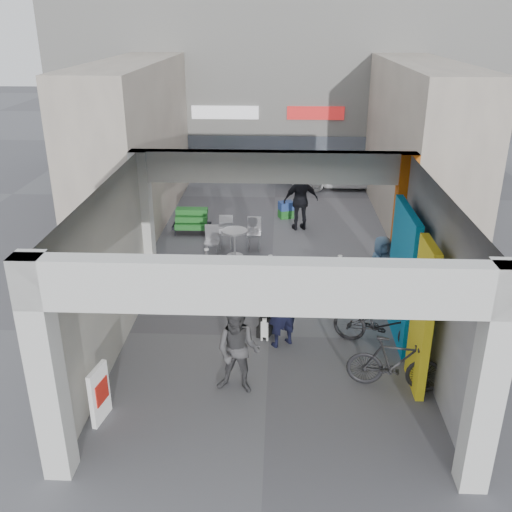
{
  "coord_description": "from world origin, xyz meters",
  "views": [
    {
      "loc": [
        0.18,
        -10.46,
        6.28
      ],
      "look_at": [
        -0.32,
        1.0,
        1.42
      ],
      "focal_mm": 40.0,
      "sensor_mm": 36.0,
      "label": 1
    }
  ],
  "objects_px": {
    "cafe_set": "(231,241)",
    "produce_stand": "(192,224)",
    "man_back_turned": "(238,350)",
    "man_with_dog": "(282,306)",
    "bicycle_rear": "(395,363)",
    "man_elderly": "(381,267)",
    "man_crates": "(301,200)",
    "bicycle_front": "(383,324)",
    "border_collie": "(265,326)",
    "white_van": "(344,170)"
  },
  "relations": [
    {
      "from": "man_with_dog",
      "to": "bicycle_front",
      "type": "bearing_deg",
      "value": 147.54
    },
    {
      "from": "cafe_set",
      "to": "border_collie",
      "type": "relative_size",
      "value": 2.26
    },
    {
      "from": "border_collie",
      "to": "man_crates",
      "type": "bearing_deg",
      "value": 102.59
    },
    {
      "from": "cafe_set",
      "to": "man_back_turned",
      "type": "distance_m",
      "value": 6.59
    },
    {
      "from": "bicycle_front",
      "to": "bicycle_rear",
      "type": "relative_size",
      "value": 1.18
    },
    {
      "from": "produce_stand",
      "to": "man_elderly",
      "type": "distance_m",
      "value": 6.6
    },
    {
      "from": "bicycle_rear",
      "to": "white_van",
      "type": "relative_size",
      "value": 0.43
    },
    {
      "from": "man_with_dog",
      "to": "man_back_turned",
      "type": "xyz_separation_m",
      "value": [
        -0.77,
        -1.59,
        -0.05
      ]
    },
    {
      "from": "bicycle_front",
      "to": "bicycle_rear",
      "type": "bearing_deg",
      "value": -158.68
    },
    {
      "from": "man_with_dog",
      "to": "produce_stand",
      "type": "bearing_deg",
      "value": -99.18
    },
    {
      "from": "bicycle_front",
      "to": "man_with_dog",
      "type": "bearing_deg",
      "value": 111.69
    },
    {
      "from": "border_collie",
      "to": "white_van",
      "type": "bearing_deg",
      "value": 97.13
    },
    {
      "from": "man_back_turned",
      "to": "cafe_set",
      "type": "bearing_deg",
      "value": 106.42
    },
    {
      "from": "man_elderly",
      "to": "man_crates",
      "type": "relative_size",
      "value": 0.81
    },
    {
      "from": "man_crates",
      "to": "bicycle_rear",
      "type": "relative_size",
      "value": 1.1
    },
    {
      "from": "man_with_dog",
      "to": "man_back_turned",
      "type": "height_order",
      "value": "man_with_dog"
    },
    {
      "from": "produce_stand",
      "to": "bicycle_rear",
      "type": "height_order",
      "value": "bicycle_rear"
    },
    {
      "from": "cafe_set",
      "to": "man_back_turned",
      "type": "relative_size",
      "value": 0.92
    },
    {
      "from": "produce_stand",
      "to": "cafe_set",
      "type": "bearing_deg",
      "value": -34.01
    },
    {
      "from": "man_back_turned",
      "to": "bicycle_front",
      "type": "bearing_deg",
      "value": 40.19
    },
    {
      "from": "cafe_set",
      "to": "man_elderly",
      "type": "distance_m",
      "value": 4.64
    },
    {
      "from": "man_with_dog",
      "to": "man_crates",
      "type": "height_order",
      "value": "man_crates"
    },
    {
      "from": "bicycle_front",
      "to": "bicycle_rear",
      "type": "xyz_separation_m",
      "value": [
        0.0,
        -1.4,
        -0.02
      ]
    },
    {
      "from": "bicycle_front",
      "to": "produce_stand",
      "type": "bearing_deg",
      "value": 58.48
    },
    {
      "from": "cafe_set",
      "to": "man_with_dog",
      "type": "xyz_separation_m",
      "value": [
        1.45,
        -4.95,
        0.56
      ]
    },
    {
      "from": "man_with_dog",
      "to": "bicycle_rear",
      "type": "height_order",
      "value": "man_with_dog"
    },
    {
      "from": "border_collie",
      "to": "bicycle_rear",
      "type": "relative_size",
      "value": 0.39
    },
    {
      "from": "border_collie",
      "to": "bicycle_rear",
      "type": "distance_m",
      "value": 2.92
    },
    {
      "from": "man_with_dog",
      "to": "man_elderly",
      "type": "relative_size",
      "value": 1.15
    },
    {
      "from": "produce_stand",
      "to": "man_with_dog",
      "type": "xyz_separation_m",
      "value": [
        2.8,
        -6.4,
        0.58
      ]
    },
    {
      "from": "man_crates",
      "to": "produce_stand",
      "type": "bearing_deg",
      "value": -6.57
    },
    {
      "from": "man_elderly",
      "to": "man_crates",
      "type": "distance_m",
      "value": 4.96
    },
    {
      "from": "cafe_set",
      "to": "man_crates",
      "type": "xyz_separation_m",
      "value": [
        2.02,
        1.98,
        0.62
      ]
    },
    {
      "from": "man_elderly",
      "to": "man_back_turned",
      "type": "bearing_deg",
      "value": -148.84
    },
    {
      "from": "produce_stand",
      "to": "bicycle_front",
      "type": "height_order",
      "value": "bicycle_front"
    },
    {
      "from": "cafe_set",
      "to": "produce_stand",
      "type": "relative_size",
      "value": 1.33
    },
    {
      "from": "border_collie",
      "to": "man_back_turned",
      "type": "relative_size",
      "value": 0.41
    },
    {
      "from": "produce_stand",
      "to": "bicycle_rear",
      "type": "xyz_separation_m",
      "value": [
        4.84,
        -7.79,
        0.21
      ]
    },
    {
      "from": "produce_stand",
      "to": "man_crates",
      "type": "xyz_separation_m",
      "value": [
        3.38,
        0.53,
        0.65
      ]
    },
    {
      "from": "cafe_set",
      "to": "man_crates",
      "type": "distance_m",
      "value": 2.9
    },
    {
      "from": "man_with_dog",
      "to": "cafe_set",
      "type": "bearing_deg",
      "value": -106.51
    },
    {
      "from": "bicycle_rear",
      "to": "white_van",
      "type": "bearing_deg",
      "value": 8.7
    },
    {
      "from": "bicycle_front",
      "to": "man_elderly",
      "type": "bearing_deg",
      "value": 13.83
    },
    {
      "from": "cafe_set",
      "to": "man_elderly",
      "type": "bearing_deg",
      "value": -34.99
    },
    {
      "from": "bicycle_rear",
      "to": "bicycle_front",
      "type": "bearing_deg",
      "value": 10.23
    },
    {
      "from": "man_crates",
      "to": "bicycle_rear",
      "type": "xyz_separation_m",
      "value": [
        1.47,
        -8.32,
        -0.43
      ]
    },
    {
      "from": "man_crates",
      "to": "bicycle_front",
      "type": "xyz_separation_m",
      "value": [
        1.47,
        -6.92,
        -0.42
      ]
    },
    {
      "from": "man_back_turned",
      "to": "man_crates",
      "type": "height_order",
      "value": "man_crates"
    },
    {
      "from": "cafe_set",
      "to": "bicycle_rear",
      "type": "height_order",
      "value": "bicycle_rear"
    },
    {
      "from": "produce_stand",
      "to": "white_van",
      "type": "distance_m",
      "value": 7.51
    }
  ]
}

